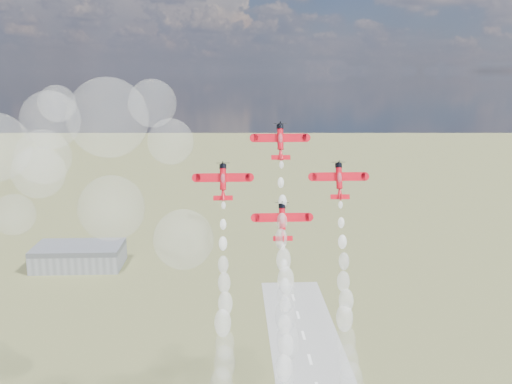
{
  "coord_description": "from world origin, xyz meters",
  "views": [
    {
      "loc": [
        -29.69,
        -123.43,
        111.53
      ],
      "look_at": [
        -24.32,
        1.82,
        83.51
      ],
      "focal_mm": 38.0,
      "sensor_mm": 36.0,
      "label": 1
    }
  ],
  "objects": [
    {
      "name": "plane_right",
      "position": [
        -4.52,
        1.72,
        86.29
      ],
      "size": [
        12.64,
        5.9,
        8.56
      ],
      "rotation": [
        1.17,
        0.0,
        0.0
      ],
      "color": "red",
      "rests_on": "ground"
    },
    {
      "name": "plane_left",
      "position": [
        -32.13,
        1.72,
        86.29
      ],
      "size": [
        12.64,
        5.9,
        8.56
      ],
      "rotation": [
        1.17,
        0.0,
        0.0
      ],
      "color": "red",
      "rests_on": "ground"
    },
    {
      "name": "drifted_smoke_cloud",
      "position": [
        -68.15,
        24.17,
        87.79
      ],
      "size": [
        62.42,
        38.97,
        52.46
      ],
      "color": "white",
      "rests_on": "ground"
    },
    {
      "name": "plane_slot",
      "position": [
        -18.32,
        -2.01,
        77.38
      ],
      "size": [
        12.64,
        5.9,
        8.56
      ],
      "rotation": [
        1.17,
        0.0,
        0.0
      ],
      "color": "red",
      "rests_on": "ground"
    },
    {
      "name": "smoke_trail_left",
      "position": [
        -32.24,
        -12.73,
        51.4
      ],
      "size": [
        5.69,
        18.51,
        40.48
      ],
      "color": "white",
      "rests_on": "plane_left"
    },
    {
      "name": "hangar",
      "position": [
        -120.0,
        180.0,
        6.5
      ],
      "size": [
        50.0,
        28.0,
        13.0
      ],
      "color": "gray",
      "rests_on": "ground"
    },
    {
      "name": "smoke_trail_lead",
      "position": [
        -18.0,
        -9.06,
        60.45
      ],
      "size": [
        5.41,
        18.85,
        40.42
      ],
      "color": "white",
      "rests_on": "plane_lead"
    },
    {
      "name": "smoke_trail_right",
      "position": [
        -4.26,
        -12.8,
        51.66
      ],
      "size": [
        5.47,
        18.72,
        39.63
      ],
      "color": "white",
      "rests_on": "plane_right"
    },
    {
      "name": "plane_lead",
      "position": [
        -18.32,
        5.46,
        95.2
      ],
      "size": [
        12.64,
        5.9,
        8.56
      ],
      "rotation": [
        1.17,
        0.0,
        0.0
      ],
      "color": "red",
      "rests_on": "ground"
    }
  ]
}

